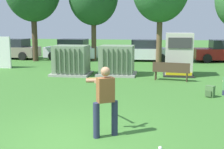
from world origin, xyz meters
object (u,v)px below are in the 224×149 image
(generator_enclosure, at_px, (179,55))
(backpack, at_px, (210,92))
(transformer_west, at_px, (71,61))
(parked_car_left_of_center, at_px, (72,50))
(transformer_mid_west, at_px, (117,61))
(park_bench, at_px, (171,70))
(parked_car_right_of_center, at_px, (144,51))
(parked_car_leftmost, at_px, (13,49))
(sports_ball, at_px, (160,148))
(batter, at_px, (105,97))
(parked_car_rightmost, at_px, (223,52))

(generator_enclosure, relative_size, backpack, 5.23)
(transformer_west, relative_size, parked_car_left_of_center, 0.49)
(backpack, bearing_deg, parked_car_left_of_center, 128.66)
(transformer_mid_west, distance_m, generator_enclosure, 3.35)
(transformer_west, height_order, park_bench, transformer_west)
(parked_car_right_of_center, bearing_deg, parked_car_leftmost, -178.49)
(transformer_mid_west, bearing_deg, parked_car_leftmost, 146.12)
(backpack, xyz_separation_m, parked_car_leftmost, (-13.72, 10.69, 0.54))
(park_bench, xyz_separation_m, parked_car_right_of_center, (-1.77, 7.88, 0.22))
(transformer_mid_west, xyz_separation_m, backpack, (4.24, -4.32, -0.57))
(sports_ball, height_order, parked_car_leftmost, parked_car_leftmost)
(transformer_mid_west, height_order, parked_car_right_of_center, same)
(parked_car_leftmost, bearing_deg, sports_ball, -53.16)
(generator_enclosure, bearing_deg, batter, -104.17)
(batter, relative_size, backpack, 3.95)
(transformer_mid_west, height_order, sports_ball, transformer_mid_west)
(backpack, xyz_separation_m, parked_car_right_of_center, (-3.13, 10.97, 0.54))
(transformer_mid_west, relative_size, generator_enclosure, 0.91)
(park_bench, xyz_separation_m, parked_car_rightmost, (4.13, 8.39, 0.22))
(backpack, bearing_deg, parked_car_right_of_center, 105.92)
(park_bench, relative_size, parked_car_right_of_center, 0.43)
(parked_car_leftmost, distance_m, parked_car_right_of_center, 10.59)
(transformer_mid_west, distance_m, batter, 8.88)
(sports_ball, distance_m, backpack, 5.47)
(transformer_west, bearing_deg, transformer_mid_west, 8.46)
(transformer_mid_west, relative_size, parked_car_right_of_center, 0.49)
(batter, xyz_separation_m, sports_ball, (1.36, -0.64, -0.93))
(transformer_mid_west, height_order, park_bench, transformer_mid_west)
(sports_ball, bearing_deg, parked_car_left_of_center, 113.34)
(transformer_west, distance_m, batter, 9.14)
(parked_car_rightmost, bearing_deg, transformer_mid_west, -134.43)
(batter, relative_size, parked_car_right_of_center, 0.40)
(park_bench, xyz_separation_m, parked_car_leftmost, (-12.36, 7.60, 0.22))
(park_bench, distance_m, parked_car_leftmost, 14.51)
(generator_enclosure, bearing_deg, transformer_west, -173.04)
(parked_car_right_of_center, bearing_deg, generator_enclosure, -70.68)
(parked_car_right_of_center, bearing_deg, batter, -90.38)
(batter, xyz_separation_m, parked_car_leftmost, (-10.49, 15.18, -0.22))
(transformer_mid_west, xyz_separation_m, batter, (1.01, -8.82, 0.19))
(transformer_mid_west, height_order, backpack, transformer_mid_west)
(batter, bearing_deg, parked_car_right_of_center, 89.62)
(parked_car_leftmost, xyz_separation_m, parked_car_rightmost, (16.50, 0.79, 0.00))
(park_bench, bearing_deg, transformer_mid_west, 156.87)
(transformer_west, relative_size, parked_car_leftmost, 0.49)
(batter, xyz_separation_m, parked_car_right_of_center, (0.10, 15.46, -0.22))
(batter, bearing_deg, generator_enclosure, 75.83)
(parked_car_rightmost, bearing_deg, parked_car_left_of_center, -178.02)
(parked_car_leftmost, bearing_deg, parked_car_right_of_center, 1.51)
(parked_car_left_of_center, bearing_deg, sports_ball, -66.66)
(sports_ball, height_order, parked_car_rightmost, parked_car_rightmost)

